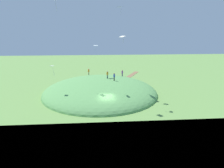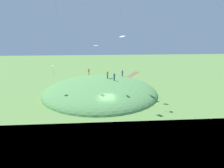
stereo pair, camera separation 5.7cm
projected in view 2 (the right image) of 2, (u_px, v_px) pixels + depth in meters
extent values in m
plane|color=#638E45|center=(107.00, 108.00, 35.63)|extent=(160.00, 160.00, 0.00)
ellipsoid|color=#599550|center=(100.00, 92.00, 44.57)|extent=(26.88, 24.02, 5.35)
cube|color=brown|center=(130.00, 76.00, 60.31)|extent=(13.99, 7.98, 0.04)
cube|color=#212B47|center=(107.00, 77.00, 45.55)|extent=(0.25, 0.22, 0.81)
cylinder|color=orange|center=(107.00, 73.00, 45.37)|extent=(0.55, 0.55, 0.64)
sphere|color=tan|center=(107.00, 72.00, 45.26)|extent=(0.24, 0.24, 0.24)
cube|color=#313A2E|center=(89.00, 74.00, 52.54)|extent=(0.23, 0.14, 0.82)
cylinder|color=orange|center=(89.00, 71.00, 52.36)|extent=(0.44, 0.44, 0.65)
sphere|color=tan|center=(89.00, 69.00, 52.25)|extent=(0.25, 0.25, 0.25)
cube|color=navy|center=(122.00, 75.00, 50.85)|extent=(0.18, 0.24, 0.77)
cylinder|color=purple|center=(122.00, 72.00, 50.68)|extent=(0.49, 0.49, 0.61)
sphere|color=#97704D|center=(122.00, 70.00, 50.58)|extent=(0.23, 0.23, 0.23)
cube|color=black|center=(114.00, 79.00, 43.70)|extent=(0.15, 0.22, 0.78)
cylinder|color=#3651A9|center=(114.00, 76.00, 43.52)|extent=(0.43, 0.43, 0.62)
sphere|color=brown|center=(114.00, 74.00, 43.42)|extent=(0.23, 0.23, 0.23)
cube|color=silver|center=(120.00, 7.00, 37.05)|extent=(0.98, 1.05, 0.08)
cylinder|color=silver|center=(121.00, 11.00, 37.05)|extent=(0.14, 0.10, 1.13)
cube|color=white|center=(96.00, 46.00, 45.72)|extent=(0.91, 1.10, 0.09)
cylinder|color=white|center=(95.00, 49.00, 45.70)|extent=(0.13, 0.14, 1.05)
cube|color=white|center=(52.00, 66.00, 36.46)|extent=(0.79, 0.87, 0.06)
cylinder|color=white|center=(54.00, 71.00, 36.57)|extent=(0.19, 0.20, 1.57)
cube|color=white|center=(57.00, 0.00, 35.46)|extent=(1.10, 1.01, 0.25)
cylinder|color=white|center=(56.00, 7.00, 35.95)|extent=(0.20, 0.23, 1.76)
cube|color=silver|center=(122.00, 37.00, 32.13)|extent=(1.16, 1.06, 0.24)
cylinder|color=silver|center=(123.00, 41.00, 32.50)|extent=(0.09, 0.07, 0.87)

